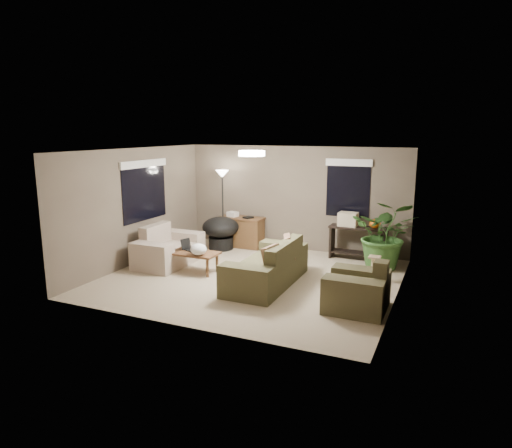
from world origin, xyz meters
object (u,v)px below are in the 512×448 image
at_px(main_sofa, 269,269).
at_px(coffee_table, 194,255).
at_px(papasan_chair, 221,230).
at_px(desk, 242,232).
at_px(houseplant, 385,242).
at_px(console_table, 358,241).
at_px(floor_lamp, 222,183).
at_px(armchair, 358,291).
at_px(cat_scratching_post, 374,271).
at_px(loveseat, 168,250).

bearing_deg(main_sofa, coffee_table, 177.13).
xyz_separation_m(main_sofa, papasan_chair, (-2.06, 1.95, 0.17)).
xyz_separation_m(desk, houseplant, (3.54, -0.44, 0.20)).
xyz_separation_m(main_sofa, console_table, (1.21, 2.38, 0.14)).
distance_m(coffee_table, papasan_chair, 1.91).
bearing_deg(main_sofa, floor_lamp, 133.88).
distance_m(armchair, cat_scratching_post, 1.52).
bearing_deg(cat_scratching_post, papasan_chair, 165.58).
distance_m(loveseat, desk, 2.17).
relative_size(desk, cat_scratching_post, 2.20).
bearing_deg(floor_lamp, console_table, 2.46).
height_order(armchair, cat_scratching_post, armchair).
relative_size(main_sofa, coffee_table, 2.20).
height_order(papasan_chair, floor_lamp, floor_lamp).
relative_size(main_sofa, console_table, 1.69).
relative_size(console_table, papasan_chair, 1.29).
relative_size(loveseat, desk, 1.45).
height_order(main_sofa, desk, main_sofa).
distance_m(main_sofa, desk, 2.90).
height_order(coffee_table, floor_lamp, floor_lamp).
distance_m(loveseat, floor_lamp, 2.31).
bearing_deg(loveseat, coffee_table, -18.42).
distance_m(loveseat, armchair, 4.42).
distance_m(loveseat, coffee_table, 0.89).
bearing_deg(desk, loveseat, -112.78).
bearing_deg(loveseat, console_table, 28.32).
bearing_deg(loveseat, main_sofa, -8.22).
xyz_separation_m(houseplant, cat_scratching_post, (-0.05, -0.96, -0.36)).
bearing_deg(loveseat, desk, 67.22).
relative_size(floor_lamp, houseplant, 1.30).
xyz_separation_m(armchair, houseplant, (0.06, 2.48, 0.28)).
bearing_deg(houseplant, floor_lamp, 175.52).
bearing_deg(coffee_table, cat_scratching_post, 14.12).
distance_m(armchair, console_table, 2.99).
relative_size(papasan_chair, houseplant, 0.68).
bearing_deg(console_table, floor_lamp, -177.54).
bearing_deg(floor_lamp, houseplant, -4.48).
bearing_deg(main_sofa, armchair, -17.26).
xyz_separation_m(coffee_table, console_table, (2.89, 2.29, 0.08)).
xyz_separation_m(armchair, desk, (-3.48, 2.92, 0.08)).
height_order(loveseat, houseplant, houseplant).
xyz_separation_m(coffee_table, cat_scratching_post, (3.48, 0.88, -0.14)).
relative_size(loveseat, houseplant, 1.09).
bearing_deg(desk, floor_lamp, -164.17).
distance_m(coffee_table, houseplant, 3.99).
relative_size(loveseat, armchair, 1.60).
bearing_deg(loveseat, houseplant, 19.53).
height_order(main_sofa, loveseat, same).
bearing_deg(houseplant, loveseat, -160.47).
xyz_separation_m(coffee_table, papasan_chair, (-0.38, 1.87, 0.11)).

